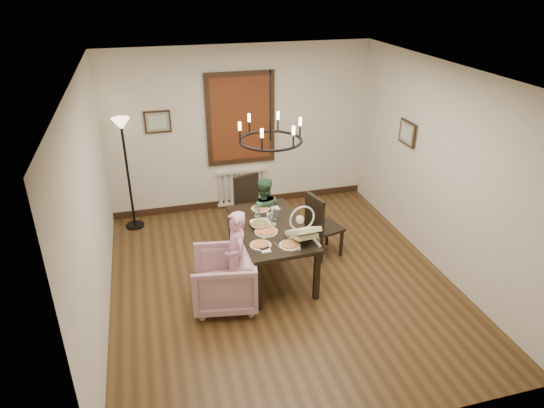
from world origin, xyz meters
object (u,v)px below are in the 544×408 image
chair_right (325,224)px  baby_bouncer (303,230)px  armchair (224,280)px  seated_man (263,220)px  drinking_glass (271,219)px  elderly_woman (237,264)px  dining_table (271,232)px  floor_lamp (128,176)px  chair_far (253,208)px

chair_right → baby_bouncer: bearing=126.6°
armchair → seated_man: bearing=155.6°
chair_right → drinking_glass: (-0.88, -0.21, 0.30)m
baby_bouncer → chair_right: bearing=45.6°
elderly_woman → baby_bouncer: baby_bouncer is taller
dining_table → floor_lamp: size_ratio=0.90×
dining_table → elderly_woman: bearing=-145.4°
seated_man → floor_lamp: 2.29m
dining_table → drinking_glass: (0.03, 0.09, 0.15)m
armchair → elderly_woman: 0.25m
elderly_woman → seated_man: elderly_woman is taller
dining_table → chair_right: (0.91, 0.30, -0.16)m
dining_table → elderly_woman: elderly_woman is taller
chair_right → drinking_glass: bearing=88.5°
armchair → floor_lamp: floor_lamp is taller
armchair → elderly_woman: bearing=126.7°
baby_bouncer → drinking_glass: baby_bouncer is taller
seated_man → baby_bouncer: (0.23, -1.16, 0.43)m
chair_far → chair_right: bearing=-58.4°
dining_table → floor_lamp: (-1.82, 1.92, 0.24)m
armchair → seated_man: seated_man is taller
elderly_woman → chair_far: bearing=155.1°
dining_table → seated_man: seated_man is taller
floor_lamp → baby_bouncer: bearing=-48.5°
dining_table → seated_man: bearing=82.3°
seated_man → floor_lamp: (-1.88, 1.23, 0.42)m
chair_right → baby_bouncer: size_ratio=2.02×
elderly_woman → drinking_glass: 0.83m
dining_table → chair_right: chair_right is taller
elderly_woman → floor_lamp: bearing=-156.2°
baby_bouncer → floor_lamp: bearing=125.7°
baby_bouncer → armchair: bearing=176.4°
elderly_woman → baby_bouncer: size_ratio=2.05×
chair_far → chair_right: size_ratio=0.98×
chair_far → floor_lamp: 2.04m
chair_far → elderly_woman: bearing=-126.5°
drinking_glass → seated_man: bearing=86.2°
chair_right → seated_man: chair_right is taller
baby_bouncer → drinking_glass: 0.63m
dining_table → baby_bouncer: size_ratio=3.27×
chair_right → baby_bouncer: 1.06m
chair_far → seated_man: chair_far is taller
dining_table → chair_far: 1.12m
dining_table → elderly_woman: 0.71m
drinking_glass → floor_lamp: (-1.84, 1.83, 0.10)m
elderly_woman → drinking_glass: (0.59, 0.50, 0.30)m
chair_far → drinking_glass: size_ratio=7.93×
drinking_glass → floor_lamp: size_ratio=0.07×
chair_far → floor_lamp: bearing=139.9°
chair_right → seated_man: 0.93m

